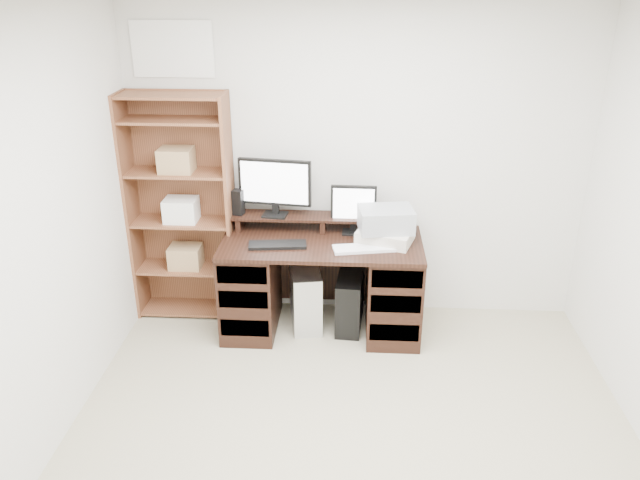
# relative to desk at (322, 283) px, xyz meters

# --- Properties ---
(room) EXTENTS (3.54, 4.04, 2.54)m
(room) POSITION_rel_desk_xyz_m (0.25, -1.64, 0.86)
(room) COLOR tan
(room) RESTS_ON ground
(desk) EXTENTS (1.50, 0.70, 0.75)m
(desk) POSITION_rel_desk_xyz_m (0.00, 0.00, 0.00)
(desk) COLOR black
(desk) RESTS_ON ground
(riser_shelf) EXTENTS (1.40, 0.22, 0.12)m
(riser_shelf) POSITION_rel_desk_xyz_m (0.00, 0.21, 0.45)
(riser_shelf) COLOR black
(riser_shelf) RESTS_ON desk
(monitor_wide) EXTENTS (0.56, 0.16, 0.44)m
(monitor_wide) POSITION_rel_desk_xyz_m (-0.37, 0.20, 0.73)
(monitor_wide) COLOR black
(monitor_wide) RESTS_ON riser_shelf
(monitor_small) EXTENTS (0.35, 0.13, 0.38)m
(monitor_small) POSITION_rel_desk_xyz_m (0.23, 0.17, 0.57)
(monitor_small) COLOR black
(monitor_small) RESTS_ON desk
(speaker) EXTENTS (0.09, 0.09, 0.20)m
(speaker) POSITION_rel_desk_xyz_m (-0.65, 0.20, 0.58)
(speaker) COLOR black
(speaker) RESTS_ON riser_shelf
(keyboard_black) EXTENTS (0.43, 0.19, 0.02)m
(keyboard_black) POSITION_rel_desk_xyz_m (-0.32, -0.12, 0.37)
(keyboard_black) COLOR black
(keyboard_black) RESTS_ON desk
(keyboard_white) EXTENTS (0.50, 0.23, 0.02)m
(keyboard_white) POSITION_rel_desk_xyz_m (0.33, -0.14, 0.37)
(keyboard_white) COLOR white
(keyboard_white) RESTS_ON desk
(mouse) EXTENTS (0.09, 0.08, 0.03)m
(mouse) POSITION_rel_desk_xyz_m (0.57, -0.10, 0.38)
(mouse) COLOR white
(mouse) RESTS_ON desk
(printer) EXTENTS (0.46, 0.40, 0.10)m
(printer) POSITION_rel_desk_xyz_m (0.47, 0.01, 0.41)
(printer) COLOR beige
(printer) RESTS_ON desk
(basket) EXTENTS (0.42, 0.33, 0.17)m
(basket) POSITION_rel_desk_xyz_m (0.47, 0.01, 0.54)
(basket) COLOR #959B9F
(basket) RESTS_ON printer
(tower_silver) EXTENTS (0.30, 0.52, 0.49)m
(tower_silver) POSITION_rel_desk_xyz_m (-0.13, 0.07, -0.15)
(tower_silver) COLOR silver
(tower_silver) RESTS_ON ground
(tower_black) EXTENTS (0.22, 0.46, 0.44)m
(tower_black) POSITION_rel_desk_xyz_m (0.22, 0.03, -0.17)
(tower_black) COLOR black
(tower_black) RESTS_ON ground
(bookshelf) EXTENTS (0.80, 0.30, 1.80)m
(bookshelf) POSITION_rel_desk_xyz_m (-1.10, 0.21, 0.53)
(bookshelf) COLOR brown
(bookshelf) RESTS_ON ground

